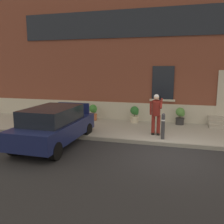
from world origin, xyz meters
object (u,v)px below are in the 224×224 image
(person_on_phone, at_px, (156,112))
(planter_cream, at_px, (135,114))
(hatchback_car_navy, at_px, (54,125))
(planter_terracotta, at_px, (93,112))
(planter_charcoal, at_px, (180,116))
(bollard_near_person, at_px, (163,125))

(person_on_phone, height_order, planter_cream, person_on_phone)
(hatchback_car_navy, relative_size, planter_terracotta, 4.75)
(hatchback_car_navy, distance_m, planter_charcoal, 6.29)
(person_on_phone, bearing_deg, planter_terracotta, 164.62)
(bollard_near_person, bearing_deg, planter_charcoal, 76.28)
(bollard_near_person, xyz_separation_m, planter_charcoal, (0.68, 2.79, -0.11))
(planter_cream, xyz_separation_m, planter_charcoal, (2.28, 0.16, 0.00))
(planter_terracotta, relative_size, planter_charcoal, 1.00)
(hatchback_car_navy, bearing_deg, bollard_near_person, 19.45)
(bollard_near_person, distance_m, person_on_phone, 0.74)
(planter_terracotta, bearing_deg, hatchback_car_navy, -91.76)
(bollard_near_person, xyz_separation_m, person_on_phone, (-0.33, 0.50, 0.44))
(planter_terracotta, bearing_deg, planter_cream, -0.44)
(hatchback_car_navy, bearing_deg, planter_charcoal, 41.91)
(planter_cream, bearing_deg, person_on_phone, -59.27)
(person_on_phone, relative_size, planter_terracotta, 2.03)
(planter_terracotta, height_order, planter_cream, same)
(hatchback_car_navy, bearing_deg, person_on_phone, 27.48)
(hatchback_car_navy, distance_m, planter_terracotta, 4.06)
(hatchback_car_navy, distance_m, bollard_near_person, 4.24)
(bollard_near_person, relative_size, planter_terracotta, 1.22)
(bollard_near_person, bearing_deg, hatchback_car_navy, -160.55)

